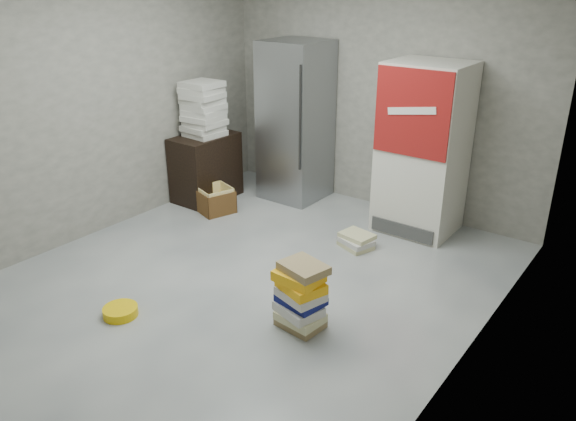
# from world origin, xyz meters

# --- Properties ---
(ground) EXTENTS (5.00, 5.00, 0.00)m
(ground) POSITION_xyz_m (0.00, 0.00, 0.00)
(ground) COLOR #B8B8B4
(ground) RESTS_ON ground
(room_shell) EXTENTS (4.04, 5.04, 2.82)m
(room_shell) POSITION_xyz_m (0.00, 0.00, 1.80)
(room_shell) COLOR #9D998E
(room_shell) RESTS_ON ground
(steel_fridge) EXTENTS (0.70, 0.72, 1.90)m
(steel_fridge) POSITION_xyz_m (-0.90, 2.13, 0.95)
(steel_fridge) COLOR gray
(steel_fridge) RESTS_ON ground
(coke_cooler) EXTENTS (0.80, 0.73, 1.80)m
(coke_cooler) POSITION_xyz_m (0.75, 2.12, 0.90)
(coke_cooler) COLOR silver
(coke_cooler) RESTS_ON ground
(wood_shelf) EXTENTS (0.50, 0.80, 0.80)m
(wood_shelf) POSITION_xyz_m (-1.73, 1.40, 0.40)
(wood_shelf) COLOR black
(wood_shelf) RESTS_ON ground
(supply_box_stack) EXTENTS (0.45, 0.45, 0.65)m
(supply_box_stack) POSITION_xyz_m (-1.72, 1.40, 1.12)
(supply_box_stack) COLOR silver
(supply_box_stack) RESTS_ON wood_shelf
(phonebook_stack_main) EXTENTS (0.43, 0.37, 0.57)m
(phonebook_stack_main) POSITION_xyz_m (0.83, -0.18, 0.29)
(phonebook_stack_main) COLOR olive
(phonebook_stack_main) RESTS_ON ground
(phonebook_stack_side) EXTENTS (0.39, 0.35, 0.15)m
(phonebook_stack_side) POSITION_xyz_m (0.46, 1.32, 0.07)
(phonebook_stack_side) COLOR beige
(phonebook_stack_side) RESTS_ON ground
(cardboard_box) EXTENTS (0.47, 0.47, 0.30)m
(cardboard_box) POSITION_xyz_m (-1.35, 1.14, 0.12)
(cardboard_box) COLOR yellow
(cardboard_box) RESTS_ON ground
(bucket_lid) EXTENTS (0.34, 0.34, 0.08)m
(bucket_lid) POSITION_xyz_m (-0.45, -0.93, 0.04)
(bucket_lid) COLOR yellow
(bucket_lid) RESTS_ON ground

